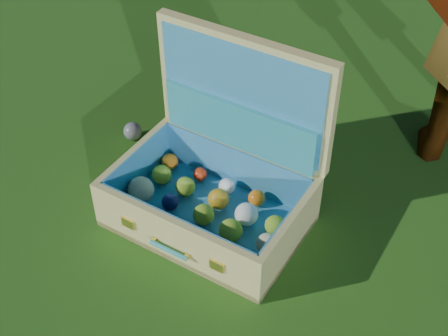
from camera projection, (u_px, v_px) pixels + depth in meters
ground at (258, 236)px, 1.98m from camera, size 60.00×60.00×0.00m
stray_ball at (133, 131)px, 2.32m from camera, size 0.07×0.07×0.07m
suitcase at (219, 172)px, 1.96m from camera, size 0.65×0.51×0.58m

